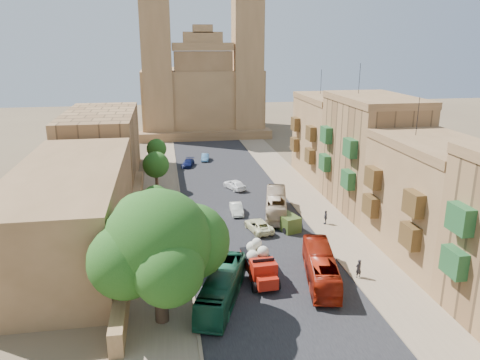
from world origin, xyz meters
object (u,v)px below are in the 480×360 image
object	(u,v)px
street_tree_b	(156,198)
pedestrian_c	(326,217)
church	(201,90)
pedestrian_a	(358,269)
bus_green_north	(222,288)
car_blue_b	(205,157)
street_tree_d	(157,149)
car_white_b	(235,184)
bus_cream_east	(276,205)
car_blue_a	(228,269)
street_tree_c	(156,165)
street_tree_a	(154,234)
red_truck	(259,263)
olive_pickup	(284,221)
car_white_a	(237,209)
car_cream	(259,226)
ficus_tree	(160,246)
car_dkblue	(188,163)
bus_red_east	(321,267)

from	to	relation	value
street_tree_b	pedestrian_c	distance (m)	19.36
church	pedestrian_a	world-z (taller)	church
bus_green_north	car_blue_b	distance (m)	46.48
street_tree_d	bus_green_north	size ratio (longest dim) A/B	0.52
car_white_b	car_blue_b	bearing A→B (deg)	-104.35
bus_green_north	pedestrian_c	size ratio (longest dim) A/B	5.91
bus_cream_east	car_blue_a	xyz separation A→B (m)	(-7.71, -13.78, -0.81)
street_tree_c	pedestrian_c	bearing A→B (deg)	-39.58
bus_cream_east	bus_green_north	bearing A→B (deg)	77.77
street_tree_a	car_white_b	xyz separation A→B (m)	(10.71, 22.94, -2.90)
street_tree_b	bus_cream_east	size ratio (longest dim) A/B	0.45
red_truck	pedestrian_c	distance (m)	15.05
olive_pickup	car_white_b	distance (m)	15.30
car_white_a	car_blue_b	world-z (taller)	car_white_a
bus_green_north	car_cream	distance (m)	15.06
red_truck	pedestrian_c	xyz separation A→B (m)	(9.99, 11.23, -0.71)
ficus_tree	pedestrian_c	size ratio (longest dim) A/B	6.36
street_tree_c	car_cream	xyz separation A→B (m)	(11.00, -16.41, -3.09)
olive_pickup	car_dkblue	world-z (taller)	olive_pickup
pedestrian_c	red_truck	bearing A→B (deg)	-28.37
pedestrian_c	car_blue_b	bearing A→B (deg)	-148.05
car_white_b	pedestrian_c	size ratio (longest dim) A/B	2.58
car_blue_a	pedestrian_a	world-z (taller)	pedestrian_a
car_white_a	pedestrian_c	size ratio (longest dim) A/B	2.35
red_truck	car_white_b	bearing A→B (deg)	85.98
street_tree_b	bus_green_north	distance (m)	19.07
car_dkblue	pedestrian_c	size ratio (longest dim) A/B	2.51
car_blue_b	bus_cream_east	bearing A→B (deg)	-69.68
street_tree_d	pedestrian_c	world-z (taller)	street_tree_d
street_tree_d	pedestrian_a	world-z (taller)	street_tree_d
bus_red_east	bus_cream_east	world-z (taller)	bus_cream_east
street_tree_d	car_white_b	size ratio (longest dim) A/B	1.20
street_tree_c	pedestrian_a	size ratio (longest dim) A/B	3.24
bus_cream_east	car_cream	xyz separation A→B (m)	(-3.00, -4.40, -0.73)
car_blue_a	pedestrian_a	size ratio (longest dim) A/B	1.88
pedestrian_a	street_tree_b	bearing A→B (deg)	-62.84
red_truck	ficus_tree	bearing A→B (deg)	-148.24
street_tree_d	car_white_b	xyz separation A→B (m)	(10.71, -13.06, -2.60)
car_blue_a	car_white_b	xyz separation A→B (m)	(4.43, 24.73, 0.15)
pedestrian_c	car_dkblue	bearing A→B (deg)	-140.46
bus_cream_east	bus_red_east	bearing A→B (deg)	103.56
street_tree_a	bus_green_north	bearing A→B (deg)	-50.51
bus_cream_east	car_blue_a	bearing A→B (deg)	74.33
bus_cream_east	car_dkblue	xyz separation A→B (m)	(-9.00, 24.57, -0.78)
ficus_tree	car_cream	world-z (taller)	ficus_tree
car_dkblue	car_blue_b	distance (m)	4.76
car_dkblue	church	bearing A→B (deg)	96.11
car_white_b	car_blue_b	size ratio (longest dim) A/B	1.19
street_tree_b	car_blue_b	bearing A→B (deg)	73.75
street_tree_c	car_white_b	xyz separation A→B (m)	(10.71, -1.06, -3.02)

